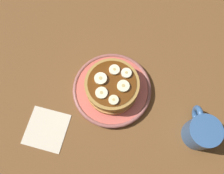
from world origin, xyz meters
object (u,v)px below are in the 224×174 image
Objects in this scene: coffee_mug at (201,131)px; pancake_stack at (112,85)px; banana_slice_3 at (112,100)px; banana_slice_5 at (126,73)px; napkin at (46,129)px; banana_slice_0 at (114,70)px; plate at (112,89)px; banana_slice_1 at (123,86)px; banana_slice_4 at (101,93)px; banana_slice_2 at (101,79)px.

pancake_stack is at bearing 56.52° from coffee_mug.
banana_slice_5 is (7.30, -4.59, -0.00)cm from banana_slice_3.
banana_slice_0 is at bearing -56.06° from napkin.
napkin is (-9.94, 19.17, -3.81)cm from pancake_stack.
banana_slice_0 reaches higher than plate.
banana_slice_4 is at bearing 103.34° from banana_slice_1.
banana_slice_2 is (-2.31, 3.91, 0.08)cm from banana_slice_0.
banana_slice_5 is (2.42, -4.10, 5.52)cm from plate.
coffee_mug is (-18.06, -21.16, -2.67)cm from banana_slice_0.
banana_slice_4 is (-6.31, 3.96, -0.04)cm from banana_slice_0.
napkin is at bearing 117.83° from banana_slice_5.
plate is 7.91× the size of banana_slice_5.
banana_slice_1 is at bearing 161.95° from banana_slice_5.
plate is 6.46cm from banana_slice_2.
banana_slice_2 is (2.60, 5.86, 0.06)cm from banana_slice_1.
banana_slice_4 is 27.86cm from coffee_mug.
banana_slice_1 is at bearing -43.12° from banana_slice_3.
banana_slice_1 is 6.08cm from banana_slice_4.
pancake_stack is at bearing 119.79° from banana_slice_5.
banana_slice_2 is 0.30× the size of coffee_mug.
banana_slice_1 is (-4.91, -1.95, 0.02)cm from banana_slice_0.
banana_slice_2 reaches higher than plate.
banana_slice_3 is (-8.54, 1.45, 0.02)cm from banana_slice_0.
plate is at bearing 66.66° from banana_slice_1.
banana_slice_4 is (-2.66, 3.01, 5.46)cm from plate.
banana_slice_4 is 18.67cm from napkin.
plate is 6.68cm from banana_slice_0.
banana_slice_0 is at bearing -9.64° from banana_slice_3.
napkin is (-4.92, 18.55, -6.41)cm from banana_slice_3.
coffee_mug is at bearing -124.38° from banana_slice_1.
plate is 6.82× the size of banana_slice_1.
banana_slice_3 reaches higher than pancake_stack.
coffee_mug is at bearing -122.13° from banana_slice_2.
banana_slice_5 is (1.07, -7.05, -0.07)cm from banana_slice_2.
banana_slice_4 is (2.23, 2.52, -0.06)cm from banana_slice_3.
napkin is (4.60, 41.16, -3.72)cm from coffee_mug.
pancake_stack is 5.49× the size of banana_slice_5.
pancake_stack is 21.93cm from napkin.
banana_slice_0 is 0.90× the size of banana_slice_4.
banana_slice_3 is 0.92× the size of banana_slice_5.
banana_slice_5 is at bearing -62.17° from napkin.
banana_slice_3 is (-6.23, -2.46, -0.06)cm from banana_slice_2.
napkin is at bearing 104.85° from banana_slice_3.
napkin is at bearing 114.02° from banana_slice_4.
pancake_stack is at bearing 166.79° from banana_slice_0.
banana_slice_1 is at bearing -68.72° from napkin.
banana_slice_2 is at bearing 98.61° from banana_slice_5.
pancake_stack is 4.83× the size of banana_slice_4.
banana_slice_0 reaches higher than napkin.
plate is 1.44× the size of pancake_stack.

